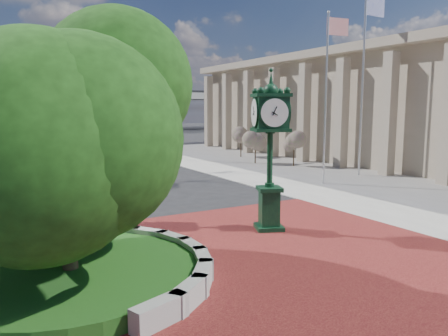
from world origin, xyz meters
TOP-DOWN VIEW (x-y plane):
  - ground at (0.00, 0.00)m, footprint 200.00×200.00m
  - plaza at (0.00, -1.00)m, footprint 12.00×12.00m
  - sidewalk at (16.00, 10.00)m, footprint 20.00×50.00m
  - planter_wall at (-2.71, -0.00)m, footprint 2.96×6.77m
  - grass_bed at (-5.00, 0.00)m, footprint 6.10×6.10m
  - civic_building at (23.60, 12.00)m, footprint 17.35×44.00m
  - overpass at (-0.22, 70.00)m, footprint 90.00×12.00m
  - tree_planter at (-5.00, 0.00)m, footprint 5.20×5.20m
  - tree_street at (-4.00, 18.00)m, footprint 4.40×4.40m
  - post_clock at (1.87, 1.49)m, footprint 1.40×1.40m
  - parked_car at (4.17, 41.41)m, footprint 2.00×4.58m
  - flagpole_a at (9.90, 7.57)m, footprint 1.45×0.22m
  - flagpole_b at (13.95, 8.78)m, footprint 1.76×0.20m
  - street_lamp_near at (5.67, 23.93)m, footprint 2.06×0.46m
  - street_lamp_far at (-2.00, 42.98)m, footprint 2.30×0.65m
  - shrub_near at (13.13, 14.23)m, footprint 1.20×1.20m
  - shrub_mid at (11.61, 16.95)m, footprint 1.20×1.20m
  - shrub_far at (12.96, 21.19)m, footprint 1.20×1.20m

SIDE VIEW (x-z plane):
  - ground at x=0.00m, z-range 0.00..0.00m
  - plaza at x=0.00m, z-range 0.00..0.04m
  - sidewalk at x=16.00m, z-range 0.00..0.04m
  - grass_bed at x=-5.00m, z-range 0.00..0.40m
  - planter_wall at x=-2.71m, z-range 0.00..0.54m
  - parked_car at x=4.17m, z-range 0.00..1.53m
  - shrub_near at x=13.13m, z-range 0.49..2.69m
  - shrub_mid at x=11.61m, z-range 0.49..2.69m
  - shrub_far at x=12.96m, z-range 0.49..2.69m
  - post_clock at x=1.87m, z-range 0.27..5.69m
  - tree_street at x=-4.00m, z-range 0.52..5.96m
  - tree_planter at x=-5.00m, z-range 0.56..6.89m
  - civic_building at x=23.60m, z-range 0.03..8.63m
  - flagpole_a at x=9.90m, z-range 0.12..9.44m
  - street_lamp_near at x=5.67m, z-range 0.79..9.98m
  - flagpole_b at x=13.95m, z-range 0.14..11.34m
  - street_lamp_far at x=-2.00m, z-range 0.89..11.20m
  - overpass at x=-0.22m, z-range 2.79..10.29m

